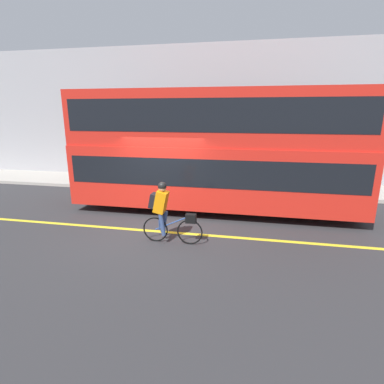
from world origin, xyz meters
The scene contains 8 objects.
ground_plane centered at (0.00, 0.00, 0.00)m, with size 80.00×80.00×0.00m, color #2D2D30.
road_center_line centered at (0.00, 0.04, 0.00)m, with size 50.00×0.14×0.01m, color yellow.
sidewalk_curb centered at (0.00, 5.43, 0.07)m, with size 60.00×2.51×0.13m.
building_facade centered at (0.00, 6.83, 3.09)m, with size 60.00×0.30×6.17m.
bus centered at (1.43, 2.39, 2.15)m, with size 9.18×2.57×3.90m.
cyclist_on_bike centered at (0.58, -0.60, 0.86)m, with size 1.55×0.32×1.58m.
trash_bin centered at (-4.00, 5.30, 0.58)m, with size 0.57×0.57×0.89m.
street_sign_post centered at (-1.39, 5.30, 1.48)m, with size 0.36×0.09×2.41m.
Camera 1 is at (2.62, -7.41, 3.23)m, focal length 28.00 mm.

